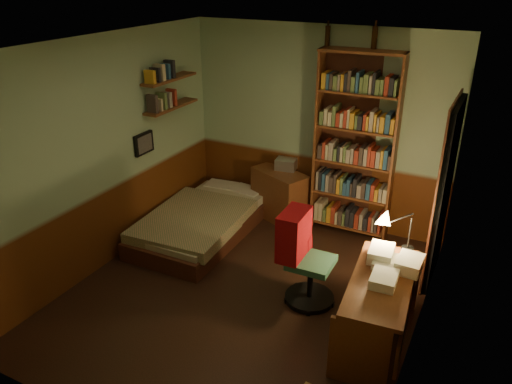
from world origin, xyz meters
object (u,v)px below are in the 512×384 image
at_px(dresser, 280,195).
at_px(office_chair, 312,256).
at_px(bed, 202,213).
at_px(bookshelf, 355,147).
at_px(desk_lamp, 412,220).
at_px(desk, 378,311).
at_px(mini_stereo, 286,164).

bearing_deg(dresser, office_chair, -31.92).
bearing_deg(office_chair, dresser, 123.08).
relative_size(bed, dresser, 2.55).
distance_m(bookshelf, desk_lamp, 1.64).
height_order(desk, desk_lamp, desk_lamp).
distance_m(desk, office_chair, 0.85).
xyz_separation_m(desk, office_chair, (-0.78, 0.29, 0.20)).
distance_m(mini_stereo, desk, 2.73).
xyz_separation_m(mini_stereo, bookshelf, (0.94, -0.04, 0.41)).
bearing_deg(dresser, bed, -105.77).
bearing_deg(mini_stereo, dresser, -112.82).
xyz_separation_m(bed, dresser, (0.71, 0.86, 0.05)).
bearing_deg(dresser, desk_lamp, -8.52).
xyz_separation_m(bookshelf, office_chair, (0.10, -1.66, -0.64)).
xyz_separation_m(bed, desk_lamp, (2.65, -0.36, 0.71)).
bearing_deg(office_chair, mini_stereo, 120.28).
relative_size(bed, office_chair, 1.84).
bearing_deg(desk_lamp, mini_stereo, 135.45).
relative_size(dresser, bookshelf, 0.33).
distance_m(bed, bookshelf, 2.12).
distance_m(bed, office_chair, 1.94).
bearing_deg(bed, mini_stereo, 52.27).
xyz_separation_m(mini_stereo, office_chair, (1.04, -1.70, -0.23)).
bearing_deg(desk, bookshelf, 109.03).
distance_m(bed, dresser, 1.12).
distance_m(dresser, desk_lamp, 2.39).
relative_size(bed, bookshelf, 0.85).
bearing_deg(office_chair, bookshelf, 92.24).
xyz_separation_m(bed, office_chair, (1.78, -0.71, 0.24)).
distance_m(bed, mini_stereo, 1.32).
xyz_separation_m(dresser, desk_lamp, (1.95, -1.23, 0.65)).
xyz_separation_m(bookshelf, desk_lamp, (0.97, -1.31, -0.17)).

